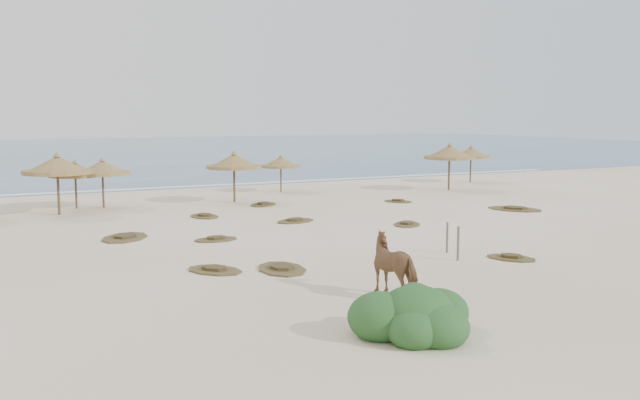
# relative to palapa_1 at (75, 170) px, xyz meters

# --- Properties ---
(ground) EXTENTS (160.00, 160.00, 0.00)m
(ground) POSITION_rel_palapa_1_xyz_m (5.82, -17.71, -2.03)
(ground) COLOR beige
(ground) RESTS_ON ground
(ocean) EXTENTS (200.00, 100.00, 0.01)m
(ocean) POSITION_rel_palapa_1_xyz_m (5.82, 57.29, -2.03)
(ocean) COLOR navy
(ocean) RESTS_ON ground
(foam_line) EXTENTS (70.00, 0.60, 0.01)m
(foam_line) POSITION_rel_palapa_1_xyz_m (5.82, 8.29, -2.03)
(foam_line) COLOR white
(foam_line) RESTS_ON ground
(palapa_1) EXTENTS (3.57, 3.57, 2.62)m
(palapa_1) POSITION_rel_palapa_1_xyz_m (0.00, 0.00, 0.00)
(palapa_1) COLOR brown
(palapa_1) RESTS_ON ground
(palapa_2) EXTENTS (3.78, 3.78, 3.15)m
(palapa_2) POSITION_rel_palapa_1_xyz_m (-1.14, -2.11, 0.41)
(palapa_2) COLOR brown
(palapa_2) RESTS_ON ground
(palapa_3) EXTENTS (3.02, 3.02, 2.72)m
(palapa_3) POSITION_rel_palapa_1_xyz_m (1.35, -0.30, 0.07)
(palapa_3) COLOR brown
(palapa_3) RESTS_ON ground
(palapa_4) EXTENTS (3.26, 3.26, 2.95)m
(palapa_4) POSITION_rel_palapa_1_xyz_m (8.44, -1.36, 0.26)
(palapa_4) COLOR brown
(palapa_4) RESTS_ON ground
(palapa_5) EXTENTS (3.21, 3.21, 2.43)m
(palapa_5) POSITION_rel_palapa_1_xyz_m (13.01, 2.36, -0.15)
(palapa_5) COLOR brown
(palapa_5) RESTS_ON ground
(palapa_6) EXTENTS (4.40, 4.40, 3.15)m
(palapa_6) POSITION_rel_palapa_1_xyz_m (23.35, -1.68, 0.41)
(palapa_6) COLOR brown
(palapa_6) RESTS_ON ground
(palapa_7) EXTENTS (3.52, 3.52, 2.74)m
(palapa_7) POSITION_rel_palapa_1_xyz_m (28.09, 1.93, 0.09)
(palapa_7) COLOR brown
(palapa_7) RESTS_ON ground
(horse) EXTENTS (1.24, 2.15, 1.72)m
(horse) POSITION_rel_palapa_1_xyz_m (5.13, -23.16, -1.18)
(horse) COLOR brown
(horse) RESTS_ON ground
(fence_post_near) EXTENTS (0.12, 0.12, 1.19)m
(fence_post_near) POSITION_rel_palapa_1_xyz_m (9.64, -20.13, -1.44)
(fence_post_near) COLOR #6B6150
(fence_post_near) RESTS_ON ground
(fence_post_far) EXTENTS (0.10, 0.10, 1.13)m
(fence_post_far) POSITION_rel_palapa_1_xyz_m (10.14, -18.86, -1.47)
(fence_post_far) COLOR #6B6150
(fence_post_far) RESTS_ON ground
(bush) EXTENTS (3.03, 2.67, 1.36)m
(bush) POSITION_rel_palapa_1_xyz_m (3.51, -26.40, -1.59)
(bush) COLOR #2E5D28
(bush) RESTS_ON ground
(scrub_1) EXTENTS (2.82, 3.11, 0.16)m
(scrub_1) POSITION_rel_palapa_1_xyz_m (0.32, -10.45, -1.98)
(scrub_1) COLOR brown
(scrub_1) RESTS_ON ground
(scrub_2) EXTENTS (1.85, 1.26, 0.16)m
(scrub_2) POSITION_rel_palapa_1_xyz_m (3.48, -12.56, -1.98)
(scrub_2) COLOR brown
(scrub_2) RESTS_ON ground
(scrub_3) EXTENTS (2.34, 1.90, 0.16)m
(scrub_3) POSITION_rel_palapa_1_xyz_m (8.41, -9.56, -1.98)
(scrub_3) COLOR brown
(scrub_3) RESTS_ON ground
(scrub_4) EXTENTS (2.08, 2.17, 0.16)m
(scrub_4) POSITION_rel_palapa_1_xyz_m (12.50, -12.81, -1.98)
(scrub_4) COLOR brown
(scrub_4) RESTS_ON ground
(scrub_5) EXTENTS (2.97, 3.44, 0.16)m
(scrub_5) POSITION_rel_palapa_1_xyz_m (20.49, -11.10, -1.98)
(scrub_5) COLOR brown
(scrub_5) RESTS_ON ground
(scrub_7) EXTENTS (2.32, 2.37, 0.16)m
(scrub_7) POSITION_rel_palapa_1_xyz_m (9.40, -3.31, -1.98)
(scrub_7) COLOR brown
(scrub_7) RESTS_ON ground
(scrub_9) EXTENTS (1.81, 2.51, 0.16)m
(scrub_9) POSITION_rel_palapa_1_xyz_m (3.60, -18.72, -1.98)
(scrub_9) COLOR brown
(scrub_9) RESTS_ON ground
(scrub_10) EXTENTS (1.78, 2.06, 0.16)m
(scrub_10) POSITION_rel_palapa_1_xyz_m (16.82, -5.52, -1.98)
(scrub_10) COLOR brown
(scrub_10) RESTS_ON ground
(scrub_11) EXTENTS (2.14, 2.40, 0.16)m
(scrub_11) POSITION_rel_palapa_1_xyz_m (1.60, -17.90, -1.98)
(scrub_11) COLOR brown
(scrub_11) RESTS_ON ground
(scrub_12) EXTENTS (1.79, 2.08, 0.16)m
(scrub_12) POSITION_rel_palapa_1_xyz_m (11.47, -20.79, -1.98)
(scrub_12) COLOR brown
(scrub_12) RESTS_ON ground
(scrub_13) EXTENTS (1.34, 2.01, 0.16)m
(scrub_13) POSITION_rel_palapa_1_xyz_m (5.10, -6.14, -1.98)
(scrub_13) COLOR brown
(scrub_13) RESTS_ON ground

